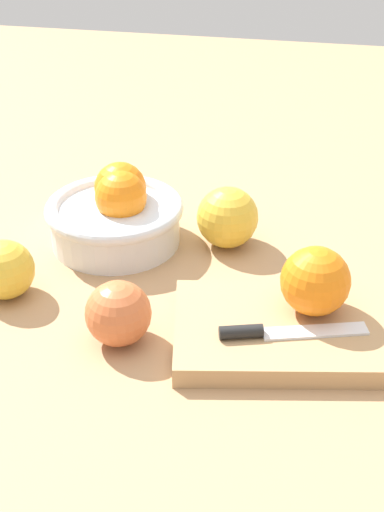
# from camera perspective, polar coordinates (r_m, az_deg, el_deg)

# --- Properties ---
(ground_plane) EXTENTS (2.40, 2.40, 0.00)m
(ground_plane) POSITION_cam_1_polar(r_m,az_deg,el_deg) (0.79, -0.73, -4.94)
(ground_plane) COLOR tan
(bowl) EXTENTS (0.18, 0.18, 0.10)m
(bowl) POSITION_cam_1_polar(r_m,az_deg,el_deg) (0.92, -6.16, 3.45)
(bowl) COLOR silver
(bowl) RESTS_ON ground_plane
(cutting_board) EXTENTS (0.26, 0.20, 0.02)m
(cutting_board) POSITION_cam_1_polar(r_m,az_deg,el_deg) (0.76, 7.43, -6.03)
(cutting_board) COLOR tan
(cutting_board) RESTS_ON ground_plane
(orange_on_board) EXTENTS (0.07, 0.07, 0.07)m
(orange_on_board) POSITION_cam_1_polar(r_m,az_deg,el_deg) (0.75, 9.98, -2.02)
(orange_on_board) COLOR orange
(orange_on_board) RESTS_ON cutting_board
(knife) EXTENTS (0.15, 0.06, 0.01)m
(knife) POSITION_cam_1_polar(r_m,az_deg,el_deg) (0.73, 6.59, -6.11)
(knife) COLOR silver
(knife) RESTS_ON cutting_board
(apple_back_center) EXTENTS (0.08, 0.08, 0.08)m
(apple_back_center) POSITION_cam_1_polar(r_m,az_deg,el_deg) (0.91, 2.89, 3.15)
(apple_back_center) COLOR gold
(apple_back_center) RESTS_ON ground_plane
(apple_mid_left) EXTENTS (0.07, 0.07, 0.07)m
(apple_mid_left) POSITION_cam_1_polar(r_m,az_deg,el_deg) (0.83, -15.10, -1.24)
(apple_mid_left) COLOR gold
(apple_mid_left) RESTS_ON ground_plane
(apple_front_left) EXTENTS (0.07, 0.07, 0.07)m
(apple_front_left) POSITION_cam_1_polar(r_m,az_deg,el_deg) (0.74, -6.00, -4.65)
(apple_front_left) COLOR #CC6638
(apple_front_left) RESTS_ON ground_plane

